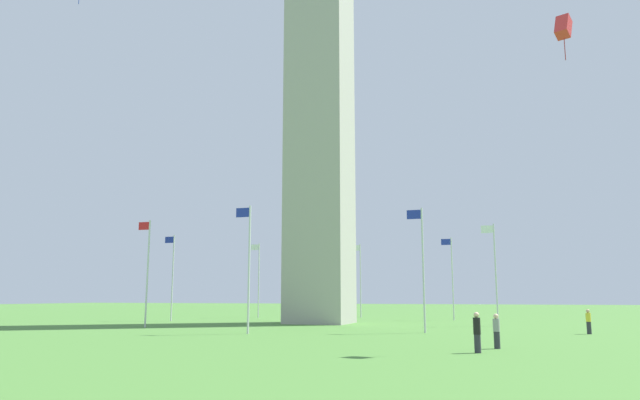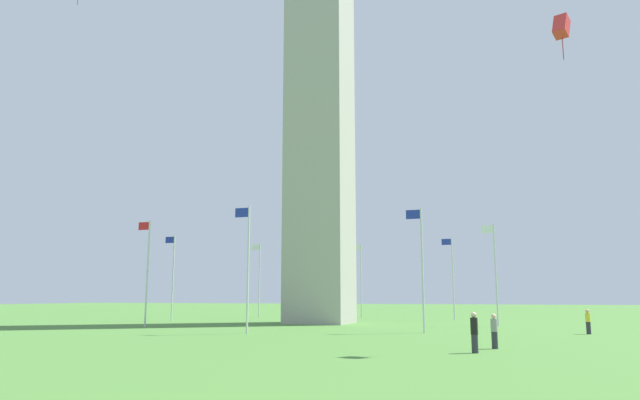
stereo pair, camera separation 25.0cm
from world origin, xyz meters
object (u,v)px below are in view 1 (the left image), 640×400
obelisk_monument (320,63)px  flagpole_s (495,270)px  flagpole_sw (452,275)px  person_gray_shirt (497,331)px  flagpole_w (360,277)px  flagpole_e (248,263)px  flagpole_nw (258,277)px  flagpole_ne (147,268)px  person_yellow_shirt (589,322)px  person_black_shirt (477,333)px  kite_red_box (563,27)px  flagpole_se (422,264)px  flagpole_n (172,274)px

obelisk_monument → flagpole_s: size_ratio=5.86×
flagpole_sw → person_gray_shirt: bearing=98.5°
flagpole_w → flagpole_e: bearing=90.0°
flagpole_e → flagpole_s: 22.11m
obelisk_monument → flagpole_nw: bearing=-44.9°
person_gray_shirt → flagpole_w: bearing=13.0°
flagpole_ne → flagpole_nw: same height
obelisk_monument → person_yellow_shirt: obelisk_monument is taller
flagpole_nw → obelisk_monument: bearing=135.1°
person_black_shirt → kite_red_box: (-4.77, -3.21, 15.20)m
flagpole_s → flagpole_sw: 11.97m
person_black_shirt → person_gray_shirt: bearing=-50.5°
flagpole_ne → flagpole_se: bearing=180.0°
obelisk_monument → kite_red_box: size_ratio=20.53×
obelisk_monument → person_yellow_shirt: bearing=157.3°
flagpole_ne → flagpole_se: size_ratio=1.00×
flagpole_s → flagpole_w: same height
flagpole_nw → person_gray_shirt: bearing=129.3°
flagpole_n → flagpole_se: (-26.69, 11.06, 0.00)m
obelisk_monument → person_yellow_shirt: size_ratio=31.30×
flagpole_n → person_gray_shirt: flagpole_n is taller
flagpole_s → flagpole_w: bearing=-45.0°
flagpole_se → flagpole_s: 11.97m
flagpole_s → person_gray_shirt: flagpole_s is taller
flagpole_ne → flagpole_se: 22.11m
flagpole_ne → flagpole_n: bearing=-67.5°
obelisk_monument → flagpole_sw: 25.75m
obelisk_monument → flagpole_e: size_ratio=5.86×
flagpole_n → flagpole_nw: same height
obelisk_monument → flagpole_sw: size_ratio=5.86×
flagpole_se → person_gray_shirt: bearing=114.3°
flagpole_s → flagpole_sw: size_ratio=1.00×
flagpole_w → kite_red_box: kite_red_box is taller
flagpole_s → person_black_shirt: size_ratio=4.85×
person_black_shirt → kite_red_box: size_ratio=0.72×
flagpole_se → obelisk_monument: bearing=-45.1°
flagpole_n → kite_red_box: (-35.64, 21.24, 11.39)m
flagpole_e → flagpole_nw: bearing=-67.5°
flagpole_s → person_black_shirt: bearing=89.0°
obelisk_monument → flagpole_se: (-11.00, 11.06, -20.49)m
flagpole_nw → person_yellow_shirt: 38.49m
flagpole_n → person_yellow_shirt: bearing=166.4°
flagpole_nw → flagpole_s: bearing=157.5°
obelisk_monument → person_black_shirt: 37.66m
flagpole_n → person_gray_shirt: bearing=145.2°
flagpole_sw → flagpole_w: 11.97m
kite_red_box → flagpole_ne: bearing=-18.2°
flagpole_w → person_yellow_shirt: size_ratio=5.34×
flagpole_n → flagpole_w: 22.11m
flagpole_ne → flagpole_w: size_ratio=1.00×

